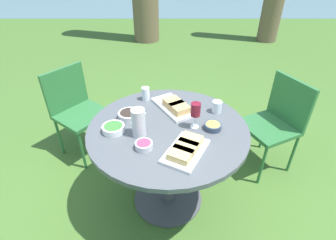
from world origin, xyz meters
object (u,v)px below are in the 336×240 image
object	(u,v)px
dining_table	(168,143)
chair_near_right	(277,118)
chair_far_back	(76,106)
wine_glass	(196,111)
water_pitcher	(139,122)

from	to	relation	value
dining_table	chair_near_right	distance (m)	1.10
chair_far_back	wine_glass	bearing A→B (deg)	-32.50
water_pitcher	wine_glass	distance (m)	0.39
dining_table	chair_far_back	size ratio (longest dim) A/B	1.29
chair_near_right	chair_far_back	bearing A→B (deg)	173.36
wine_glass	water_pitcher	bearing A→B (deg)	-167.84
chair_near_right	wine_glass	world-z (taller)	wine_glass
chair_near_right	wine_glass	xyz separation A→B (m)	(-0.80, -0.48, 0.38)
water_pitcher	wine_glass	xyz separation A→B (m)	(0.38, 0.08, 0.04)
chair_far_back	wine_glass	distance (m)	1.35
dining_table	chair_far_back	world-z (taller)	chair_far_back
dining_table	water_pitcher	size ratio (longest dim) A/B	5.77
chair_near_right	water_pitcher	bearing A→B (deg)	-154.79
chair_far_back	wine_glass	world-z (taller)	wine_glass
dining_table	chair_near_right	bearing A→B (deg)	25.42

